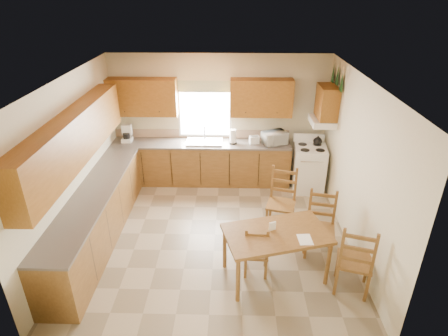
{
  "coord_description": "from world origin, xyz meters",
  "views": [
    {
      "loc": [
        0.28,
        -5.31,
        3.94
      ],
      "look_at": [
        0.15,
        0.3,
        1.15
      ],
      "focal_mm": 30.0,
      "sensor_mm": 36.0,
      "label": 1
    }
  ],
  "objects_px": {
    "chair_near_right": "(355,257)",
    "dining_table": "(275,254)",
    "stove": "(309,169)",
    "chair_far_left": "(281,201)",
    "chair_far_right": "(321,226)",
    "chair_near_left": "(256,249)",
    "microwave": "(274,138)"
  },
  "relations": [
    {
      "from": "chair_far_right",
      "to": "stove",
      "type": "bearing_deg",
      "value": 96.42
    },
    {
      "from": "dining_table",
      "to": "chair_far_right",
      "type": "xyz_separation_m",
      "value": [
        0.76,
        0.54,
        0.14
      ]
    },
    {
      "from": "stove",
      "to": "chair_near_left",
      "type": "bearing_deg",
      "value": -109.7
    },
    {
      "from": "chair_far_left",
      "to": "dining_table",
      "type": "bearing_deg",
      "value": -85.06
    },
    {
      "from": "chair_far_right",
      "to": "dining_table",
      "type": "bearing_deg",
      "value": -132.92
    },
    {
      "from": "chair_far_left",
      "to": "chair_far_right",
      "type": "bearing_deg",
      "value": -36.14
    },
    {
      "from": "microwave",
      "to": "chair_near_left",
      "type": "relative_size",
      "value": 0.52
    },
    {
      "from": "stove",
      "to": "dining_table",
      "type": "distance_m",
      "value": 2.81
    },
    {
      "from": "chair_near_right",
      "to": "dining_table",
      "type": "bearing_deg",
      "value": 3.82
    },
    {
      "from": "chair_far_left",
      "to": "chair_far_right",
      "type": "distance_m",
      "value": 0.86
    },
    {
      "from": "microwave",
      "to": "stove",
      "type": "bearing_deg",
      "value": -43.01
    },
    {
      "from": "stove",
      "to": "chair_far_right",
      "type": "distance_m",
      "value": 2.11
    },
    {
      "from": "stove",
      "to": "chair_near_left",
      "type": "xyz_separation_m",
      "value": [
        -1.23,
        -2.58,
        -0.04
      ]
    },
    {
      "from": "stove",
      "to": "microwave",
      "type": "bearing_deg",
      "value": 166.62
    },
    {
      "from": "stove",
      "to": "chair_far_right",
      "type": "relative_size",
      "value": 0.89
    },
    {
      "from": "dining_table",
      "to": "chair_far_left",
      "type": "xyz_separation_m",
      "value": [
        0.22,
        1.21,
        0.17
      ]
    },
    {
      "from": "dining_table",
      "to": "stove",
      "type": "bearing_deg",
      "value": 54.43
    },
    {
      "from": "microwave",
      "to": "chair_far_right",
      "type": "bearing_deg",
      "value": -101.34
    },
    {
      "from": "chair_near_left",
      "to": "chair_far_left",
      "type": "distance_m",
      "value": 1.25
    },
    {
      "from": "dining_table",
      "to": "chair_far_right",
      "type": "relative_size",
      "value": 1.37
    },
    {
      "from": "chair_near_right",
      "to": "chair_far_left",
      "type": "relative_size",
      "value": 1.0
    },
    {
      "from": "chair_near_left",
      "to": "chair_far_right",
      "type": "relative_size",
      "value": 0.81
    },
    {
      "from": "stove",
      "to": "chair_near_right",
      "type": "relative_size",
      "value": 0.85
    },
    {
      "from": "chair_far_right",
      "to": "chair_near_left",
      "type": "bearing_deg",
      "value": -143.47
    },
    {
      "from": "chair_near_left",
      "to": "chair_near_right",
      "type": "relative_size",
      "value": 0.77
    },
    {
      "from": "chair_far_left",
      "to": "chair_near_left",
      "type": "bearing_deg",
      "value": -97.96
    },
    {
      "from": "stove",
      "to": "chair_far_left",
      "type": "bearing_deg",
      "value": -111.59
    },
    {
      "from": "microwave",
      "to": "dining_table",
      "type": "bearing_deg",
      "value": -118.49
    },
    {
      "from": "chair_near_left",
      "to": "chair_far_right",
      "type": "bearing_deg",
      "value": -151.93
    },
    {
      "from": "stove",
      "to": "chair_near_right",
      "type": "height_order",
      "value": "chair_near_right"
    },
    {
      "from": "chair_far_right",
      "to": "chair_far_left",
      "type": "bearing_deg",
      "value": 140.61
    },
    {
      "from": "chair_near_right",
      "to": "chair_far_right",
      "type": "distance_m",
      "value": 0.84
    }
  ]
}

